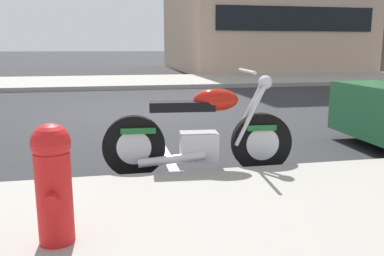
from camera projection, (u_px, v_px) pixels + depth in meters
ground_plane at (143, 112)px, 8.51m from camera, size 260.00×260.00×0.00m
parking_stall_stripe at (171, 164)px, 4.71m from camera, size 0.12×2.20×0.01m
parked_motorcycle at (201, 135)px, 4.28m from camera, size 2.04×0.62×1.13m
fire_hydrant at (53, 181)px, 2.47m from camera, size 0.24×0.36×0.77m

